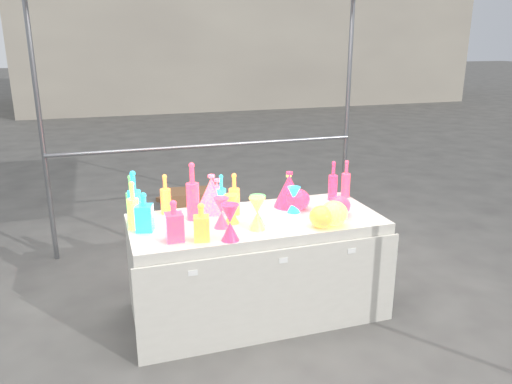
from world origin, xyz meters
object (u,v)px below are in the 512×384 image
object	(u,v)px
display_table	(256,267)
globe_0	(321,218)
lampshade_0	(212,193)
cardboard_box_closed	(192,206)
bottle_0	(165,194)
decanter_0	(201,222)
hourglass_0	(221,213)

from	to	relation	value
display_table	globe_0	distance (m)	0.65
display_table	lampshade_0	world-z (taller)	lampshade_0
cardboard_box_closed	globe_0	xyz separation A→B (m)	(0.45, -2.43, 0.64)
lampshade_0	bottle_0	bearing A→B (deg)	-168.96
cardboard_box_closed	bottle_0	distance (m)	2.02
globe_0	decanter_0	bearing A→B (deg)	178.19
cardboard_box_closed	bottle_0	bearing A→B (deg)	-98.39
display_table	decanter_0	distance (m)	0.73
hourglass_0	lampshade_0	size ratio (longest dim) A/B	0.77
cardboard_box_closed	hourglass_0	size ratio (longest dim) A/B	2.33
decanter_0	globe_0	size ratio (longest dim) A/B	1.47
display_table	lampshade_0	distance (m)	0.64
hourglass_0	display_table	bearing A→B (deg)	17.61
bottle_0	decanter_0	xyz separation A→B (m)	(0.14, -0.59, -0.02)
cardboard_box_closed	bottle_0	world-z (taller)	bottle_0
display_table	globe_0	size ratio (longest dim) A/B	10.82
decanter_0	globe_0	world-z (taller)	decanter_0
globe_0	display_table	bearing A→B (deg)	141.53
bottle_0	decanter_0	distance (m)	0.61
cardboard_box_closed	hourglass_0	world-z (taller)	hourglass_0
bottle_0	hourglass_0	size ratio (longest dim) A/B	1.41
hourglass_0	decanter_0	bearing A→B (deg)	-134.41
decanter_0	hourglass_0	bearing A→B (deg)	56.87
display_table	cardboard_box_closed	xyz separation A→B (m)	(-0.08, 2.14, -0.19)
display_table	hourglass_0	xyz separation A→B (m)	(-0.28, -0.09, 0.48)
bottle_0	decanter_0	bearing A→B (deg)	-76.54
cardboard_box_closed	decanter_0	distance (m)	2.53
display_table	decanter_0	xyz separation A→B (m)	(-0.46, -0.27, 0.50)
decanter_0	hourglass_0	size ratio (longest dim) A/B	1.18
decanter_0	lampshade_0	size ratio (longest dim) A/B	0.91
bottle_0	hourglass_0	world-z (taller)	bottle_0
decanter_0	lampshade_0	bearing A→B (deg)	81.72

